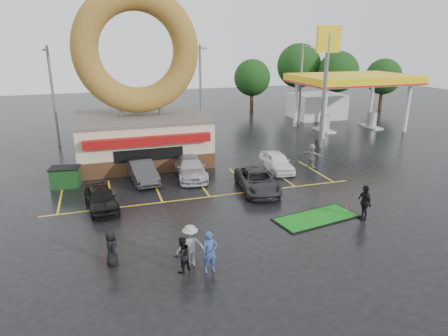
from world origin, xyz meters
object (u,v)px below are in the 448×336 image
object	(u,v)px
car_grey	(257,181)
person_blue	(210,252)
person_cameraman	(364,202)
streetlight_right	(301,83)
streetlight_left	(53,94)
streetlight_mid	(201,88)
shell_sign	(327,65)
car_white	(277,162)
donut_shop	(140,106)
car_silver	(190,168)
gas_station	(336,92)
car_black	(101,198)
car_dgrey	(142,171)
dumpster	(65,178)
putting_green	(316,218)

from	to	relation	value
car_grey	person_blue	distance (m)	10.00
person_blue	person_cameraman	bearing A→B (deg)	9.95
streetlight_right	car_grey	bearing A→B (deg)	-124.65
streetlight_left	car_grey	distance (m)	21.50
streetlight_mid	shell_sign	bearing A→B (deg)	-44.73
car_grey	car_white	size ratio (longest dim) A/B	1.18
streetlight_right	person_blue	world-z (taller)	streetlight_right
donut_shop	car_silver	distance (m)	7.19
streetlight_left	person_cameraman	distance (m)	28.36
gas_station	car_black	bearing A→B (deg)	-146.71
donut_shop	car_grey	xyz separation A→B (m)	(6.27, -9.47, -3.78)
shell_sign	car_dgrey	xyz separation A→B (m)	(-16.72, -4.37, -6.64)
donut_shop	dumpster	size ratio (longest dim) A/B	7.50
car_silver	person_blue	world-z (taller)	person_blue
streetlight_right	car_silver	distance (m)	22.17
gas_station	streetlight_mid	size ratio (longest dim) A/B	1.52
person_blue	putting_green	bearing A→B (deg)	20.31
person_blue	dumpster	distance (m)	14.40
streetlight_right	car_silver	world-z (taller)	streetlight_right
streetlight_left	person_blue	world-z (taller)	streetlight_left
shell_sign	person_cameraman	size ratio (longest dim) A/B	5.38
car_white	car_black	bearing A→B (deg)	-161.39
gas_station	streetlight_left	distance (m)	30.04
streetlight_right	car_silver	bearing A→B (deg)	-138.43
donut_shop	car_white	bearing A→B (deg)	-33.12
car_silver	person_cameraman	distance (m)	12.32
streetlight_mid	streetlight_right	world-z (taller)	same
donut_shop	car_black	xyz separation A→B (m)	(-3.55, -9.47, -3.78)
car_silver	streetlight_mid	bearing A→B (deg)	76.93
person_blue	gas_station	bearing A→B (deg)	44.19
person_cameraman	streetlight_left	bearing A→B (deg)	-136.98
gas_station	person_blue	bearing A→B (deg)	-130.87
car_dgrey	car_white	size ratio (longest dim) A/B	1.07
car_white	shell_sign	bearing A→B (deg)	40.28
putting_green	streetlight_right	bearing A→B (deg)	64.38
streetlight_mid	car_silver	bearing A→B (deg)	-107.73
putting_green	car_black	bearing A→B (deg)	156.29
car_dgrey	car_black	bearing A→B (deg)	-130.91
donut_shop	streetlight_mid	distance (m)	10.59
car_black	person_blue	world-z (taller)	person_blue
streetlight_right	dumpster	bearing A→B (deg)	-150.75
car_dgrey	car_grey	world-z (taller)	car_dgrey
car_white	dumpster	xyz separation A→B (m)	(-14.99, 1.11, -0.06)
person_cameraman	car_grey	bearing A→B (deg)	-140.35
car_dgrey	person_cameraman	size ratio (longest dim) A/B	2.27
car_white	person_cameraman	world-z (taller)	person_cameraman
streetlight_left	car_black	world-z (taller)	streetlight_left
car_grey	person_cameraman	bearing A→B (deg)	-47.55
shell_sign	car_dgrey	world-z (taller)	shell_sign
car_white	dumpster	size ratio (longest dim) A/B	2.32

